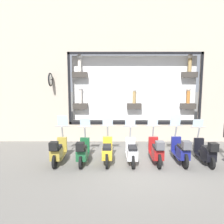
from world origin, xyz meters
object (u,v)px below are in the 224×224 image
object	(u,v)px
scooter_navy_1	(181,151)
scooter_white_3	(132,152)
scooter_red_2	(156,151)
scooter_olive_6	(58,151)
scooter_green_5	(83,152)
scooter_yellow_4	(107,151)
scooter_black_0	(206,152)

from	to	relation	value
scooter_navy_1	scooter_white_3	bearing A→B (deg)	88.45
scooter_red_2	scooter_olive_6	size ratio (longest dim) A/B	1.00
scooter_navy_1	scooter_green_5	world-z (taller)	scooter_navy_1
scooter_yellow_4	scooter_green_5	distance (m)	0.92
scooter_navy_1	scooter_green_5	distance (m)	3.68
scooter_green_5	scooter_navy_1	bearing A→B (deg)	-89.71
scooter_green_5	scooter_black_0	bearing A→B (deg)	-90.04
scooter_navy_1	scooter_olive_6	bearing A→B (deg)	90.12
scooter_red_2	scooter_white_3	size ratio (longest dim) A/B	1.01
scooter_navy_1	scooter_white_3	world-z (taller)	scooter_navy_1
scooter_black_0	scooter_olive_6	world-z (taller)	scooter_olive_6
scooter_green_5	scooter_olive_6	xyz separation A→B (m)	(0.01, 0.92, 0.02)
scooter_black_0	scooter_yellow_4	size ratio (longest dim) A/B	0.99
scooter_navy_1	scooter_red_2	bearing A→B (deg)	90.29
scooter_navy_1	scooter_olive_6	xyz separation A→B (m)	(-0.01, 4.60, -0.02)
scooter_black_0	scooter_yellow_4	bearing A→B (deg)	88.83
scooter_olive_6	scooter_green_5	bearing A→B (deg)	-90.57
scooter_red_2	scooter_yellow_4	size ratio (longest dim) A/B	1.00
scooter_black_0	scooter_navy_1	bearing A→B (deg)	88.61
scooter_white_3	scooter_olive_6	bearing A→B (deg)	91.23
scooter_black_0	scooter_navy_1	world-z (taller)	scooter_navy_1
scooter_red_2	scooter_olive_6	distance (m)	3.68
scooter_black_0	scooter_green_5	xyz separation A→B (m)	(0.00, 4.60, 0.01)
scooter_navy_1	scooter_olive_6	world-z (taller)	scooter_navy_1
scooter_black_0	scooter_red_2	bearing A→B (deg)	89.45
scooter_black_0	scooter_red_2	distance (m)	1.84
scooter_red_2	scooter_yellow_4	distance (m)	1.84
scooter_yellow_4	scooter_black_0	bearing A→B (deg)	-91.17
scooter_white_3	scooter_yellow_4	world-z (taller)	scooter_white_3
scooter_red_2	scooter_navy_1	bearing A→B (deg)	-89.71
scooter_white_3	scooter_yellow_4	xyz separation A→B (m)	(0.00, 0.92, 0.02)
scooter_black_0	scooter_navy_1	xyz separation A→B (m)	(0.02, 0.92, 0.04)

